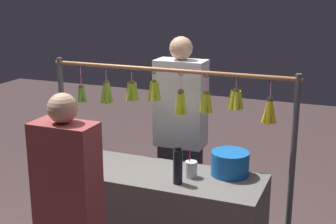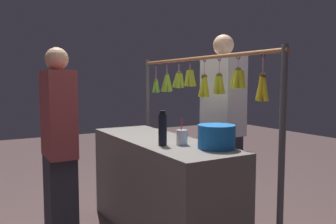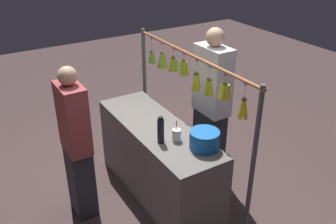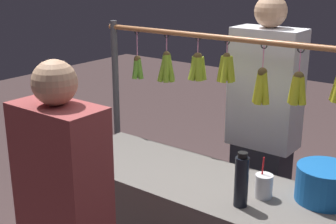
# 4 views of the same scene
# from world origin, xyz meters

# --- Properties ---
(market_counter) EXTENTS (1.70, 0.56, 0.85)m
(market_counter) POSITION_xyz_m (0.00, 0.00, 0.43)
(market_counter) COLOR #66605B
(market_counter) RESTS_ON ground
(display_rack) EXTENTS (2.02, 0.12, 1.58)m
(display_rack) POSITION_xyz_m (-0.02, -0.38, 1.16)
(display_rack) COLOR #4C4C51
(display_rack) RESTS_ON ground
(water_bottle) EXTENTS (0.06, 0.06, 0.27)m
(water_bottle) POSITION_xyz_m (-0.28, 0.12, 0.98)
(water_bottle) COLOR black
(water_bottle) RESTS_ON market_counter
(blue_bucket) EXTENTS (0.27, 0.27, 0.17)m
(blue_bucket) POSITION_xyz_m (-0.57, -0.16, 0.94)
(blue_bucket) COLOR #1760B4
(blue_bucket) RESTS_ON market_counter
(drink_cup) EXTENTS (0.09, 0.09, 0.20)m
(drink_cup) POSITION_xyz_m (-0.33, -0.02, 0.91)
(drink_cup) COLOR silver
(drink_cup) RESTS_ON market_counter
(vendor_person) EXTENTS (0.42, 0.23, 1.76)m
(vendor_person) POSITION_xyz_m (0.00, -0.67, 0.87)
(vendor_person) COLOR #2D2D38
(vendor_person) RESTS_ON ground
(customer_person) EXTENTS (0.38, 0.20, 1.59)m
(customer_person) POSITION_xyz_m (0.16, 0.79, 0.79)
(customer_person) COLOR #2D2D38
(customer_person) RESTS_ON ground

